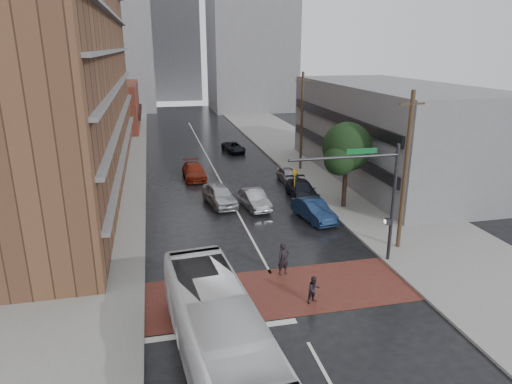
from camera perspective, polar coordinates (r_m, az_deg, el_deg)
ground at (r=24.34m, az=3.37°, el=-12.86°), size 160.00×160.00×0.00m
crosswalk at (r=24.75m, az=3.04°, el=-12.27°), size 14.00×5.00×0.02m
sidewalk_west at (r=47.05m, az=-19.08°, el=1.61°), size 9.00×90.00×0.15m
sidewalk_east at (r=49.89m, az=8.15°, el=3.32°), size 9.00×90.00×0.15m
apartment_block at (r=44.82m, az=-24.42°, el=18.36°), size 10.00×44.00×28.00m
storefront_west at (r=74.84m, az=-17.62°, el=10.16°), size 8.00×16.00×7.00m
building_east at (r=46.63m, az=16.38°, el=7.33°), size 11.00×26.00×9.00m
distant_tower_west at (r=98.46m, az=-18.53°, el=19.04°), size 18.00×16.00×32.00m
distant_tower_east at (r=94.38m, az=-0.61°, el=21.20°), size 16.00×14.00×36.00m
distant_tower_center at (r=115.22m, az=-10.32°, el=17.33°), size 12.00×10.00×24.00m
street_tree at (r=36.06m, az=11.29°, el=5.18°), size 4.20×4.10×6.90m
signal_mast at (r=26.62m, az=14.23°, el=0.49°), size 6.50×0.30×7.20m
utility_pole_near at (r=29.17m, az=18.17°, el=2.48°), size 1.60×0.26×10.00m
utility_pole_far at (r=47.05m, az=5.74°, el=8.83°), size 1.60×0.26×10.00m
transit_bus at (r=18.37m, az=-4.38°, el=-18.05°), size 3.89×12.15×3.33m
pedestrian_a at (r=25.99m, az=3.46°, el=-8.36°), size 0.77×0.59×1.92m
pedestrian_b at (r=23.61m, az=7.26°, el=-12.02°), size 0.84×0.75×1.44m
car_travel_a at (r=37.17m, az=-4.57°, el=-0.39°), size 2.76×5.14×1.66m
car_travel_b at (r=36.41m, az=-0.21°, el=-0.90°), size 2.05×4.57×1.45m
car_travel_c at (r=44.99m, az=-7.76°, el=2.60°), size 2.20×5.08×1.46m
suv_travel at (r=55.98m, az=-2.83°, el=5.61°), size 2.65×4.61×1.21m
car_parked_near at (r=34.15m, az=7.24°, el=-2.27°), size 2.38×4.85×1.53m
car_parked_mid at (r=38.91m, az=5.79°, el=0.24°), size 2.20×5.04×1.44m
car_parked_far at (r=43.54m, az=4.08°, el=2.12°), size 1.66×3.96×1.34m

